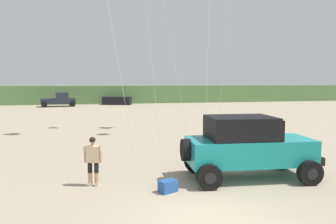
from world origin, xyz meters
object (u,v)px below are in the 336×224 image
at_px(person_watching, 93,159).
at_px(distant_sedan, 117,101).
at_px(jeep, 247,146).
at_px(cooler_box, 168,186).
at_px(distant_pickup, 59,100).

bearing_deg(person_watching, distant_sedan, 85.55).
xyz_separation_m(jeep, cooler_box, (-3.10, -0.83, -1.01)).
bearing_deg(person_watching, cooler_box, -25.72).
distance_m(cooler_box, distant_sedan, 39.65).
relative_size(cooler_box, distant_sedan, 0.13).
xyz_separation_m(jeep, person_watching, (-5.42, 0.29, -0.26)).
xyz_separation_m(distant_pickup, distant_sedan, (8.15, 1.92, -0.34)).
xyz_separation_m(jeep, distant_pickup, (-10.57, 36.90, -0.26)).
bearing_deg(distant_sedan, jeep, -68.51).
relative_size(person_watching, distant_pickup, 0.34).
xyz_separation_m(jeep, distant_sedan, (-2.42, 38.82, -0.60)).
distance_m(jeep, distant_pickup, 38.39).
bearing_deg(cooler_box, person_watching, 128.04).
height_order(person_watching, cooler_box, person_watching).
distance_m(person_watching, cooler_box, 2.68).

